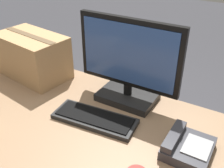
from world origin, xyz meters
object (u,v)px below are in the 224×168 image
object	(u,v)px
monitor	(128,66)
keyboard	(95,118)
desk_phone	(187,147)
cardboard_box	(33,56)

from	to	relation	value
monitor	keyboard	bearing A→B (deg)	-101.84
desk_phone	monitor	bearing A→B (deg)	150.94
monitor	desk_phone	bearing A→B (deg)	-29.53
desk_phone	cardboard_box	distance (m)	1.03
cardboard_box	desk_phone	bearing A→B (deg)	-9.70
monitor	desk_phone	size ratio (longest dim) A/B	2.64
desk_phone	cardboard_box	xyz separation A→B (m)	(-1.01, 0.17, 0.10)
keyboard	desk_phone	size ratio (longest dim) A/B	2.03
desk_phone	cardboard_box	bearing A→B (deg)	170.76
keyboard	desk_phone	distance (m)	0.44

